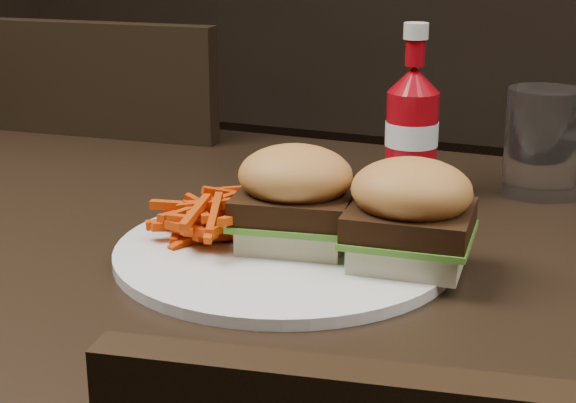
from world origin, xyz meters
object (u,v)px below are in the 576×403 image
at_px(dining_table, 299,263).
at_px(chair_far, 151,287).
at_px(tumbler, 541,146).
at_px(ketchup_bottle, 411,143).
at_px(plate, 284,252).

xyz_separation_m(dining_table, chair_far, (-0.48, 0.50, -0.30)).
height_order(chair_far, tumbler, tumbler).
height_order(ketchup_bottle, tumbler, tumbler).
bearing_deg(plate, chair_far, 131.53).
bearing_deg(chair_far, plate, 126.99).
distance_m(dining_table, plate, 0.05).
bearing_deg(tumbler, chair_far, 159.39).
xyz_separation_m(chair_far, ketchup_bottle, (0.53, -0.31, 0.38)).
bearing_deg(tumbler, ketchup_bottle, -153.40).
bearing_deg(dining_table, chair_far, 133.62).
bearing_deg(chair_far, tumbler, 154.85).
height_order(plate, tumbler, tumbler).
relative_size(dining_table, chair_far, 2.69).
height_order(dining_table, plate, plate).
xyz_separation_m(dining_table, plate, (0.00, -0.04, 0.03)).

